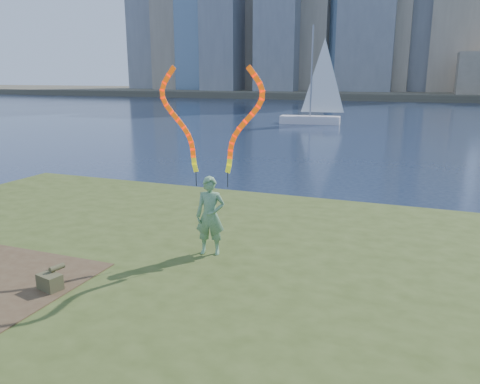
% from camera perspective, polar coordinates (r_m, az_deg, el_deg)
% --- Properties ---
extents(ground, '(320.00, 320.00, 0.00)m').
position_cam_1_polar(ground, '(10.57, -6.64, -9.91)').
color(ground, '#18243C').
rests_on(ground, ground).
extents(grassy_knoll, '(20.00, 18.00, 0.80)m').
position_cam_1_polar(grassy_knoll, '(8.67, -13.94, -13.40)').
color(grassy_knoll, '#3A4A1A').
rests_on(grassy_knoll, ground).
extents(far_shore, '(320.00, 40.00, 1.20)m').
position_cam_1_polar(far_shore, '(103.68, 18.97, 11.24)').
color(far_shore, '#4D4738').
rests_on(far_shore, ground).
extents(woman_with_ribbons, '(1.98, 0.61, 3.96)m').
position_cam_1_polar(woman_with_ribbons, '(9.10, -3.62, 0.97)').
color(woman_with_ribbons, '#15651E').
rests_on(woman_with_ribbons, grassy_knoll).
extents(canvas_bag, '(0.44, 0.50, 0.37)m').
position_cam_1_polar(canvas_bag, '(8.50, -22.11, -10.05)').
color(canvas_bag, '#443E26').
rests_on(canvas_bag, grassy_knoll).
extents(sailboat, '(5.73, 2.30, 8.60)m').
position_cam_1_polar(sailboat, '(43.35, 8.97, 10.15)').
color(sailboat, silver).
rests_on(sailboat, ground).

